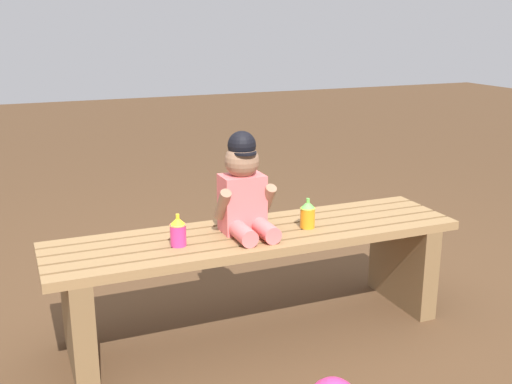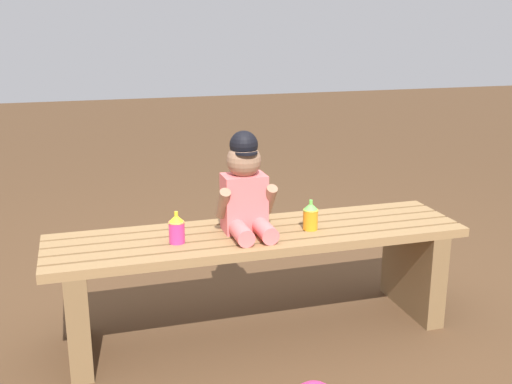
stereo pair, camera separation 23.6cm
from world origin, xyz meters
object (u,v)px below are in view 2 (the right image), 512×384
object	(u,v)px
park_bench	(258,264)
sippy_cup_right	(311,216)
child_figure	(245,189)
sippy_cup_left	(177,228)

from	to	relation	value
park_bench	sippy_cup_right	distance (m)	0.29
child_figure	sippy_cup_left	world-z (taller)	child_figure
child_figure	sippy_cup_left	distance (m)	0.31
park_bench	sippy_cup_left	distance (m)	0.39
sippy_cup_left	sippy_cup_right	distance (m)	0.54
child_figure	sippy_cup_left	size ratio (longest dim) A/B	3.26
child_figure	sippy_cup_left	xyz separation A→B (m)	(-0.28, -0.05, -0.12)
sippy_cup_left	sippy_cup_right	xyz separation A→B (m)	(0.54, 0.00, 0.00)
park_bench	sippy_cup_left	xyz separation A→B (m)	(-0.33, -0.03, 0.20)
park_bench	child_figure	world-z (taller)	child_figure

